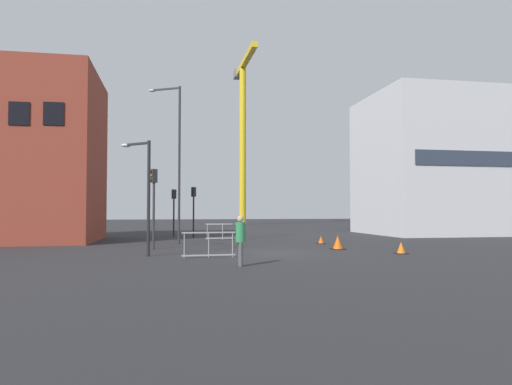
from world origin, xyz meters
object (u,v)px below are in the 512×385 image
construction_crane (243,119)px  traffic_cone_orange (321,240)px  streetlamp_tall (176,152)px  streetlamp_short (144,185)px  traffic_light_near (174,205)px  traffic_light_corner (154,195)px  traffic_light_verge (194,203)px  pedestrian_walking (240,237)px  traffic_cone_on_verge (401,248)px  traffic_cone_by_barrier (338,243)px

construction_crane → traffic_cone_orange: bearing=-91.5°
streetlamp_tall → streetlamp_short: size_ratio=1.87×
traffic_light_near → traffic_light_corner: bearing=-95.5°
traffic_light_verge → traffic_cone_orange: 10.82m
pedestrian_walking → traffic_cone_orange: 12.02m
traffic_cone_on_verge → traffic_light_near: bearing=121.9°
traffic_light_corner → pedestrian_walking: traffic_light_corner is taller
construction_crane → pedestrian_walking: 48.85m
pedestrian_walking → traffic_cone_orange: bearing=58.0°
traffic_light_verge → traffic_light_corner: (-2.53, -10.04, 0.26)m
construction_crane → traffic_cone_on_verge: bearing=-89.2°
traffic_cone_orange → traffic_light_near: bearing=132.0°
pedestrian_walking → traffic_cone_on_verge: bearing=23.2°
traffic_light_near → traffic_light_corner: size_ratio=0.87×
streetlamp_tall → streetlamp_short: streetlamp_tall is taller
streetlamp_short → traffic_light_verge: bearing=78.3°
traffic_light_corner → traffic_light_near: bearing=84.5°
traffic_light_near → pedestrian_walking: (2.16, -19.63, -1.36)m
traffic_light_verge → traffic_cone_on_verge: bearing=-59.1°
streetlamp_short → traffic_light_corner: (0.29, 3.53, -0.34)m
streetlamp_tall → traffic_light_verge: streetlamp_tall is taller
traffic_light_corner → traffic_cone_by_barrier: (9.24, -1.72, -2.42)m
streetlamp_tall → traffic_light_near: (-0.03, 7.90, -3.04)m
streetlamp_short → traffic_cone_orange: 11.83m
traffic_light_verge → pedestrian_walking: 18.06m
traffic_light_corner → traffic_cone_by_barrier: traffic_light_corner is taller
construction_crane → streetlamp_tall: (-9.45, -34.68, -8.98)m
pedestrian_walking → traffic_cone_on_verge: 8.68m
pedestrian_walking → traffic_cone_orange: (6.36, 10.16, -0.84)m
traffic_cone_by_barrier → traffic_light_corner: bearing=169.5°
construction_crane → traffic_light_corner: size_ratio=5.47×
traffic_light_near → pedestrian_walking: traffic_light_near is taller
streetlamp_short → traffic_light_corner: size_ratio=1.23×
streetlamp_tall → traffic_cone_on_verge: bearing=-39.6°
traffic_light_verge → pedestrian_walking: bearing=-87.6°
traffic_cone_orange → streetlamp_tall: bearing=169.5°
pedestrian_walking → traffic_cone_by_barrier: size_ratio=2.57×
traffic_light_corner → traffic_cone_on_verge: 12.37m
traffic_cone_by_barrier → traffic_cone_on_verge: traffic_cone_by_barrier is taller
traffic_light_corner → construction_crane: bearing=74.6°
streetlamp_short → traffic_cone_on_verge: size_ratio=9.22×
traffic_light_verge → traffic_cone_orange: size_ratio=7.94×
streetlamp_short → traffic_light_corner: bearing=85.3°
traffic_cone_by_barrier → traffic_cone_orange: (0.41, 3.93, -0.12)m
traffic_light_verge → traffic_cone_by_barrier: size_ratio=5.25×
streetlamp_tall → traffic_cone_by_barrier: 11.03m
streetlamp_tall → traffic_light_verge: (1.37, 6.25, -2.96)m
construction_crane → pedestrian_walking: construction_crane is taller
construction_crane → streetlamp_short: size_ratio=4.45×
traffic_cone_on_verge → traffic_light_verge: bearing=120.9°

